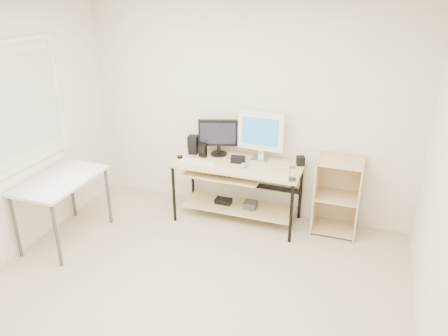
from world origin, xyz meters
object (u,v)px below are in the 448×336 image
white_imac (261,133)px  audio_controller (203,150)px  shelf_unit (337,195)px  side_table (61,185)px  black_monitor (219,135)px  desk (236,179)px

white_imac → audio_controller: bearing=-165.0°
shelf_unit → white_imac: (-0.94, 0.03, 0.64)m
side_table → shelf_unit: bearing=23.3°
side_table → shelf_unit: (2.83, 1.22, -0.22)m
black_monitor → audio_controller: 0.26m
side_table → audio_controller: audio_controller is taller
side_table → white_imac: white_imac is taller
shelf_unit → audio_controller: audio_controller is taller
side_table → desk: bearing=32.7°
black_monitor → audio_controller: size_ratio=2.66×
shelf_unit → black_monitor: 1.56m
desk → black_monitor: 0.57m
white_imac → audio_controller: 0.73m
side_table → shelf_unit: size_ratio=1.11×
side_table → shelf_unit: 3.09m
desk → black_monitor: (-0.28, 0.17, 0.47)m
black_monitor → white_imac: bearing=-15.4°
black_monitor → white_imac: size_ratio=0.81×
side_table → white_imac: size_ratio=1.71×
shelf_unit → desk: bearing=-172.2°
audio_controller → desk: bearing=7.2°
black_monitor → shelf_unit: bearing=-17.9°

